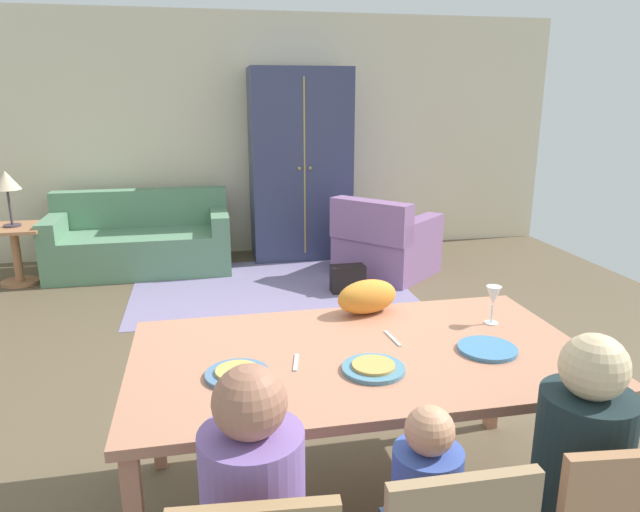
{
  "coord_description": "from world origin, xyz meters",
  "views": [
    {
      "loc": [
        -0.74,
        -3.31,
        1.81
      ],
      "look_at": [
        -0.05,
        0.06,
        0.85
      ],
      "focal_mm": 32.5,
      "sensor_mm": 36.0,
      "label": 1
    }
  ],
  "objects_px": {
    "side_table": "(16,247)",
    "wine_glass": "(493,297)",
    "dining_table": "(361,365)",
    "couch": "(141,242)",
    "plate_near_man": "(237,374)",
    "person_woman": "(570,495)",
    "cat": "(367,297)",
    "plate_near_child": "(373,369)",
    "armoire": "(300,165)",
    "handbag": "(348,279)",
    "table_lamp": "(6,182)",
    "plate_near_woman": "(487,349)",
    "armchair": "(385,245)"
  },
  "relations": [
    {
      "from": "dining_table",
      "to": "person_woman",
      "type": "distance_m",
      "value": 0.91
    },
    {
      "from": "cat",
      "to": "table_lamp",
      "type": "height_order",
      "value": "table_lamp"
    },
    {
      "from": "side_table",
      "to": "person_woman",
      "type": "bearing_deg",
      "value": -56.57
    },
    {
      "from": "wine_glass",
      "to": "armoire",
      "type": "distance_m",
      "value": 4.09
    },
    {
      "from": "plate_near_man",
      "to": "armoire",
      "type": "height_order",
      "value": "armoire"
    },
    {
      "from": "armchair",
      "to": "armoire",
      "type": "relative_size",
      "value": 0.58
    },
    {
      "from": "side_table",
      "to": "wine_glass",
      "type": "bearing_deg",
      "value": -49.02
    },
    {
      "from": "wine_glass",
      "to": "cat",
      "type": "relative_size",
      "value": 0.58
    },
    {
      "from": "plate_near_man",
      "to": "armchair",
      "type": "bearing_deg",
      "value": 63.63
    },
    {
      "from": "wine_glass",
      "to": "armchair",
      "type": "bearing_deg",
      "value": 81.02
    },
    {
      "from": "plate_near_child",
      "to": "couch",
      "type": "xyz_separation_m",
      "value": [
        -1.29,
        4.23,
        -0.47
      ]
    },
    {
      "from": "plate_near_child",
      "to": "side_table",
      "type": "xyz_separation_m",
      "value": [
        -2.44,
        3.97,
        -0.39
      ]
    },
    {
      "from": "dining_table",
      "to": "handbag",
      "type": "xyz_separation_m",
      "value": [
        0.68,
        2.89,
        -0.57
      ]
    },
    {
      "from": "dining_table",
      "to": "cat",
      "type": "height_order",
      "value": "cat"
    },
    {
      "from": "handbag",
      "to": "plate_near_child",
      "type": "bearing_deg",
      "value": -102.56
    },
    {
      "from": "wine_glass",
      "to": "plate_near_man",
      "type": "bearing_deg",
      "value": -166.19
    },
    {
      "from": "plate_near_child",
      "to": "couch",
      "type": "height_order",
      "value": "couch"
    },
    {
      "from": "plate_near_woman",
      "to": "wine_glass",
      "type": "distance_m",
      "value": 0.35
    },
    {
      "from": "side_table",
      "to": "table_lamp",
      "type": "xyz_separation_m",
      "value": [
        0.0,
        0.0,
        0.63
      ]
    },
    {
      "from": "person_woman",
      "to": "cat",
      "type": "bearing_deg",
      "value": 108.34
    },
    {
      "from": "plate_near_child",
      "to": "plate_near_woman",
      "type": "distance_m",
      "value": 0.53
    },
    {
      "from": "plate_near_man",
      "to": "side_table",
      "type": "xyz_separation_m",
      "value": [
        -1.92,
        3.91,
        -0.39
      ]
    },
    {
      "from": "armoire",
      "to": "table_lamp",
      "type": "distance_m",
      "value": 2.95
    },
    {
      "from": "plate_near_man",
      "to": "wine_glass",
      "type": "distance_m",
      "value": 1.26
    },
    {
      "from": "plate_near_child",
      "to": "armchair",
      "type": "bearing_deg",
      "value": 71.34
    },
    {
      "from": "dining_table",
      "to": "couch",
      "type": "xyz_separation_m",
      "value": [
        -1.29,
        4.05,
        -0.4
      ]
    },
    {
      "from": "plate_near_man",
      "to": "cat",
      "type": "bearing_deg",
      "value": 39.23
    },
    {
      "from": "plate_near_child",
      "to": "table_lamp",
      "type": "height_order",
      "value": "table_lamp"
    },
    {
      "from": "cat",
      "to": "person_woman",
      "type": "bearing_deg",
      "value": -86.0
    },
    {
      "from": "side_table",
      "to": "dining_table",
      "type": "bearing_deg",
      "value": -57.18
    },
    {
      "from": "plate_near_man",
      "to": "handbag",
      "type": "relative_size",
      "value": 0.78
    },
    {
      "from": "wine_glass",
      "to": "plate_near_child",
      "type": "bearing_deg",
      "value": -152.51
    },
    {
      "from": "plate_near_child",
      "to": "person_woman",
      "type": "bearing_deg",
      "value": -45.37
    },
    {
      "from": "plate_near_woman",
      "to": "side_table",
      "type": "relative_size",
      "value": 0.43
    },
    {
      "from": "cat",
      "to": "armoire",
      "type": "bearing_deg",
      "value": 70.9
    },
    {
      "from": "wine_glass",
      "to": "table_lamp",
      "type": "relative_size",
      "value": 0.34
    },
    {
      "from": "cat",
      "to": "plate_near_child",
      "type": "bearing_deg",
      "value": -118.07
    },
    {
      "from": "plate_near_woman",
      "to": "side_table",
      "type": "distance_m",
      "value": 4.91
    },
    {
      "from": "dining_table",
      "to": "armoire",
      "type": "height_order",
      "value": "armoire"
    },
    {
      "from": "armchair",
      "to": "side_table",
      "type": "relative_size",
      "value": 2.08
    },
    {
      "from": "table_lamp",
      "to": "handbag",
      "type": "bearing_deg",
      "value": -16.05
    },
    {
      "from": "plate_near_child",
      "to": "armoire",
      "type": "height_order",
      "value": "armoire"
    },
    {
      "from": "side_table",
      "to": "table_lamp",
      "type": "distance_m",
      "value": 0.63
    },
    {
      "from": "couch",
      "to": "handbag",
      "type": "relative_size",
      "value": 5.74
    },
    {
      "from": "dining_table",
      "to": "handbag",
      "type": "bearing_deg",
      "value": 76.69
    },
    {
      "from": "plate_near_man",
      "to": "person_woman",
      "type": "bearing_deg",
      "value": -29.46
    },
    {
      "from": "plate_near_man",
      "to": "person_woman",
      "type": "height_order",
      "value": "person_woman"
    },
    {
      "from": "plate_near_child",
      "to": "plate_near_woman",
      "type": "height_order",
      "value": "same"
    },
    {
      "from": "person_woman",
      "to": "handbag",
      "type": "bearing_deg",
      "value": 87.59
    },
    {
      "from": "wine_glass",
      "to": "couch",
      "type": "relative_size",
      "value": 0.1
    }
  ]
}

